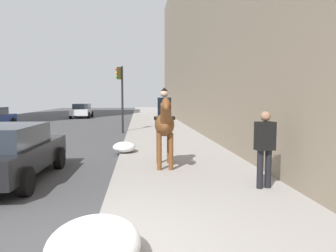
# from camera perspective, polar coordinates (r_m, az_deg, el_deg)

# --- Properties ---
(mounted_horse_near) EXTENTS (2.15, 0.62, 2.28)m
(mounted_horse_near) POSITION_cam_1_polar(r_m,az_deg,el_deg) (9.09, -0.62, 0.50)
(mounted_horse_near) COLOR brown
(mounted_horse_near) RESTS_ON sidewalk_slab
(pedestrian_greeting) EXTENTS (0.33, 0.44, 1.70)m
(pedestrian_greeting) POSITION_cam_1_polar(r_m,az_deg,el_deg) (7.31, 16.85, -3.13)
(pedestrian_greeting) COLOR black
(pedestrian_greeting) RESTS_ON sidewalk_slab
(car_near_lane) EXTENTS (4.38, 2.15, 1.44)m
(car_near_lane) POSITION_cam_1_polar(r_m,az_deg,el_deg) (9.01, -26.95, -4.09)
(car_near_lane) COLOR black
(car_near_lane) RESTS_ON ground
(car_far_lane) EXTENTS (4.35, 2.08, 1.44)m
(car_far_lane) POSITION_cam_1_polar(r_m,az_deg,el_deg) (34.18, -15.12, 2.71)
(car_far_lane) COLOR silver
(car_far_lane) RESTS_ON ground
(traffic_light_near_curb) EXTENTS (0.20, 0.44, 3.91)m
(traffic_light_near_curb) POSITION_cam_1_polar(r_m,az_deg,el_deg) (18.97, -8.42, 6.60)
(traffic_light_near_curb) COLOR black
(traffic_light_near_curb) RESTS_ON ground
(snow_pile_near) EXTENTS (1.46, 1.13, 0.51)m
(snow_pile_near) POSITION_cam_1_polar(r_m,az_deg,el_deg) (4.17, -13.02, -19.77)
(snow_pile_near) COLOR white
(snow_pile_near) RESTS_ON sidewalk_slab
(snow_pile_far) EXTENTS (1.07, 0.82, 0.37)m
(snow_pile_far) POSITION_cam_1_polar(r_m,az_deg,el_deg) (11.82, -7.80, -3.72)
(snow_pile_far) COLOR white
(snow_pile_far) RESTS_ON sidewalk_slab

